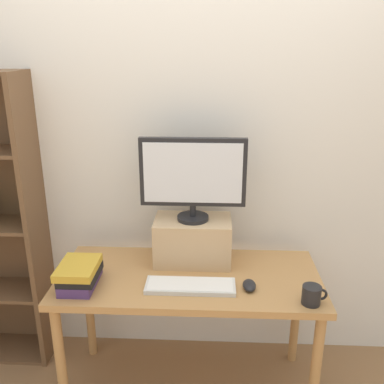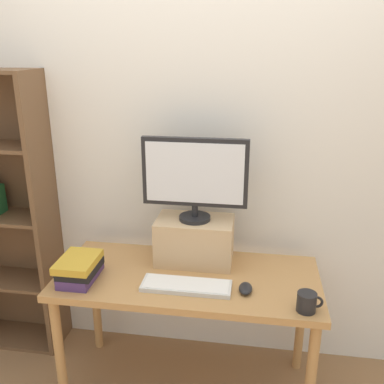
{
  "view_description": "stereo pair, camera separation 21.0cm",
  "coord_description": "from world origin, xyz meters",
  "views": [
    {
      "loc": [
        0.11,
        -1.92,
        1.83
      ],
      "look_at": [
        0.01,
        0.06,
        1.14
      ],
      "focal_mm": 40.0,
      "sensor_mm": 36.0,
      "label": 1
    },
    {
      "loc": [
        0.32,
        -1.9,
        1.83
      ],
      "look_at": [
        0.01,
        0.06,
        1.14
      ],
      "focal_mm": 40.0,
      "sensor_mm": 36.0,
      "label": 2
    }
  ],
  "objects": [
    {
      "name": "keyboard",
      "position": [
        0.01,
        -0.12,
        0.72
      ],
      "size": [
        0.43,
        0.14,
        0.02
      ],
      "color": "silver",
      "rests_on": "desk"
    },
    {
      "name": "riser_box",
      "position": [
        0.01,
        0.16,
        0.83
      ],
      "size": [
        0.41,
        0.25,
        0.24
      ],
      "color": "tan",
      "rests_on": "desk"
    },
    {
      "name": "book_stack",
      "position": [
        -0.52,
        -0.13,
        0.77
      ],
      "size": [
        0.18,
        0.26,
        0.12
      ],
      "color": "#4C336B",
      "rests_on": "desk"
    },
    {
      "name": "computer_mouse",
      "position": [
        0.3,
        -0.11,
        0.73
      ],
      "size": [
        0.06,
        0.1,
        0.04
      ],
      "color": "black",
      "rests_on": "desk"
    },
    {
      "name": "back_wall",
      "position": [
        0.0,
        0.43,
        1.3
      ],
      "size": [
        7.0,
        0.08,
        2.6
      ],
      "color": "silver",
      "rests_on": "ground_plane"
    },
    {
      "name": "coffee_mug",
      "position": [
        0.57,
        -0.22,
        0.76
      ],
      "size": [
        0.12,
        0.09,
        0.09
      ],
      "color": "black",
      "rests_on": "desk"
    },
    {
      "name": "computer_monitor",
      "position": [
        0.01,
        0.16,
        1.2
      ],
      "size": [
        0.54,
        0.17,
        0.44
      ],
      "color": "black",
      "rests_on": "riser_box"
    },
    {
      "name": "desk",
      "position": [
        0.0,
        0.0,
        0.63
      ],
      "size": [
        1.33,
        0.6,
        0.71
      ],
      "color": "#B7844C",
      "rests_on": "ground_plane"
    }
  ]
}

